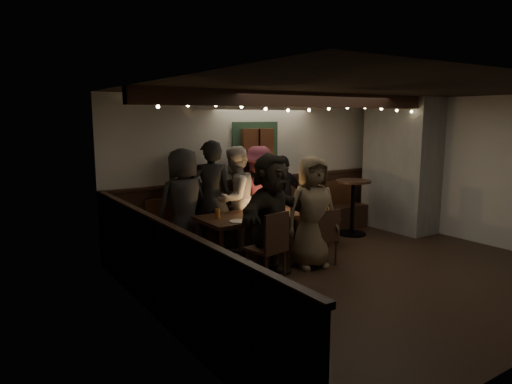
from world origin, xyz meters
TOP-DOWN VIEW (x-y plane):
  - room at (1.07, 1.42)m, footprint 6.02×5.01m
  - dining_table at (-0.75, 1.40)m, footprint 2.07×0.89m
  - chair_near_left at (-1.28, 0.45)m, footprint 0.52×0.52m
  - chair_near_right at (-0.16, 0.61)m, footprint 0.43×0.43m
  - chair_end at (0.58, 1.47)m, footprint 0.53×0.53m
  - high_top at (1.53, 1.69)m, footprint 0.66×0.66m
  - person_a at (-1.79, 2.09)m, footprint 0.87×0.57m
  - person_b at (-1.32, 2.05)m, footprint 0.80×0.67m
  - person_c at (-0.87, 2.05)m, footprint 1.06×0.96m
  - person_d at (-0.37, 2.08)m, footprint 1.26×0.94m
  - person_e at (0.21, 2.15)m, footprint 0.93×0.43m
  - person_f at (-1.14, 0.64)m, footprint 1.71×1.07m
  - person_g at (-0.37, 0.67)m, footprint 0.92×0.70m

SIDE VIEW (x-z plane):
  - chair_near_right at x=-0.16m, z-range 0.06..0.93m
  - chair_end at x=0.58m, z-range 0.06..1.00m
  - chair_near_left at x=-1.28m, z-range 0.06..1.05m
  - high_top at x=1.53m, z-range 0.14..1.19m
  - dining_table at x=-0.75m, z-range 0.23..1.13m
  - person_e at x=0.21m, z-range 0.00..1.55m
  - person_g at x=-0.37m, z-range 0.00..1.68m
  - person_d at x=-0.37m, z-range 0.00..1.74m
  - person_f at x=-1.14m, z-range 0.00..1.76m
  - person_c at x=-0.87m, z-range 0.00..1.76m
  - person_a at x=-1.79m, z-range 0.00..1.77m
  - person_b at x=-1.32m, z-range 0.00..1.88m
  - room at x=1.07m, z-range -0.24..2.38m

